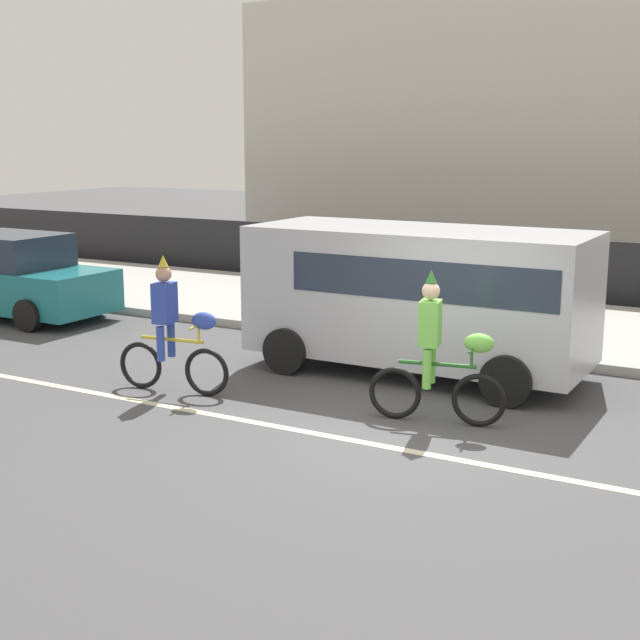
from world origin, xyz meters
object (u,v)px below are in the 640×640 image
(parked_van_silver, at_px, (423,290))
(parked_car_teal, at_px, (13,278))
(parade_cyclist_cobalt, at_px, (173,333))
(parade_cyclist_lime, at_px, (438,357))

(parked_van_silver, height_order, parked_car_teal, parked_van_silver)
(parade_cyclist_cobalt, relative_size, parked_van_silver, 0.38)
(parade_cyclist_lime, bearing_deg, parade_cyclist_cobalt, -171.88)
(parade_cyclist_cobalt, xyz_separation_m, parade_cyclist_lime, (3.70, 0.53, 0.00))
(parked_car_teal, bearing_deg, parked_van_silver, -0.47)
(parade_cyclist_lime, height_order, parked_car_teal, parade_cyclist_lime)
(parked_van_silver, distance_m, parked_car_teal, 8.74)
(parade_cyclist_cobalt, bearing_deg, parked_van_silver, 44.94)
(parade_cyclist_cobalt, relative_size, parked_car_teal, 0.47)
(parade_cyclist_cobalt, xyz_separation_m, parked_van_silver, (2.61, 2.61, 0.44))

